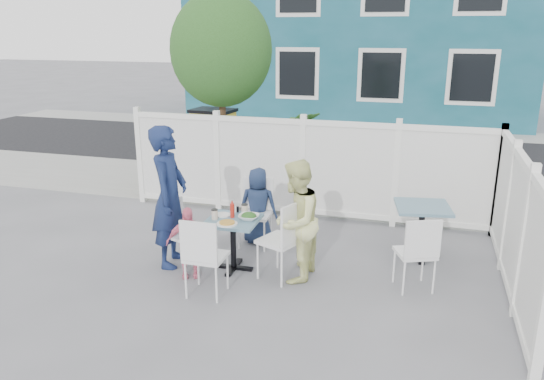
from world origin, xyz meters
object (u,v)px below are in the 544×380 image
(chair_right, at_px, (285,235))
(chair_back, at_px, (256,207))
(chair_near, at_px, (203,252))
(woman, at_px, (296,221))
(spare_table, at_px, (422,217))
(chair_left, at_px, (178,227))
(man, at_px, (169,197))
(toddler, at_px, (188,242))
(boy, at_px, (258,206))
(utility_cabinet, at_px, (214,147))
(main_table, at_px, (233,231))

(chair_right, distance_m, chair_back, 1.20)
(chair_right, xyz_separation_m, chair_near, (-0.77, -0.69, -0.03))
(woman, bearing_deg, chair_near, -46.39)
(spare_table, relative_size, chair_left, 0.94)
(man, xyz_separation_m, toddler, (0.37, -0.30, -0.46))
(chair_left, distance_m, boy, 1.24)
(spare_table, relative_size, chair_near, 0.83)
(chair_right, relative_size, chair_near, 1.05)
(chair_right, bearing_deg, utility_cabinet, 55.51)
(man, bearing_deg, spare_table, -78.79)
(utility_cabinet, distance_m, chair_back, 3.40)
(spare_table, xyz_separation_m, woman, (-1.45, -1.09, 0.18))
(spare_table, distance_m, chair_back, 2.25)
(chair_near, distance_m, boy, 1.74)
(woman, xyz_separation_m, toddler, (-1.27, -0.32, -0.30))
(man, xyz_separation_m, boy, (0.86, 0.99, -0.36))
(boy, distance_m, toddler, 1.38)
(chair_near, bearing_deg, chair_back, 86.96)
(chair_left, relative_size, chair_right, 0.84)
(main_table, distance_m, toddler, 0.58)
(chair_right, height_order, woman, woman)
(spare_table, height_order, toddler, toddler)
(toddler, bearing_deg, spare_table, -0.66)
(chair_left, relative_size, man, 0.46)
(man, relative_size, woman, 1.22)
(spare_table, xyz_separation_m, boy, (-2.24, -0.12, -0.01))
(chair_near, bearing_deg, main_table, 85.46)
(utility_cabinet, distance_m, man, 3.93)
(spare_table, relative_size, chair_back, 0.84)
(man, height_order, toddler, man)
(chair_back, height_order, boy, boy)
(woman, distance_m, boy, 1.27)
(chair_back, height_order, man, man)
(chair_left, bearing_deg, chair_back, 158.82)
(chair_back, bearing_deg, utility_cabinet, -59.79)
(woman, bearing_deg, boy, -138.29)
(spare_table, distance_m, boy, 2.24)
(boy, bearing_deg, woman, 122.21)
(spare_table, relative_size, boy, 0.72)
(spare_table, xyz_separation_m, chair_back, (-2.24, -0.17, -0.01))
(spare_table, distance_m, chair_left, 3.20)
(chair_back, height_order, chair_near, chair_near)
(spare_table, bearing_deg, utility_cabinet, 146.32)
(chair_right, bearing_deg, boy, 55.64)
(main_table, bearing_deg, boy, 88.19)
(spare_table, xyz_separation_m, toddler, (-2.72, -1.40, -0.11))
(boy, height_order, toddler, boy)
(boy, bearing_deg, man, 42.42)
(woman, relative_size, boy, 1.36)
(spare_table, bearing_deg, toddler, -152.71)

